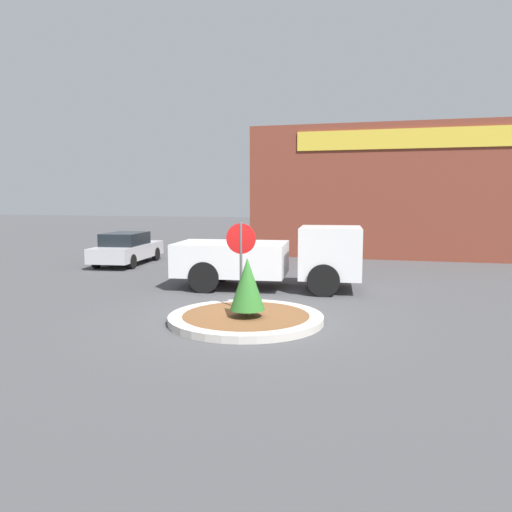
{
  "coord_description": "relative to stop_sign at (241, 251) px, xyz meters",
  "views": [
    {
      "loc": [
        3.15,
        -11.2,
        2.96
      ],
      "look_at": [
        -0.4,
        2.5,
        1.29
      ],
      "focal_mm": 35.0,
      "sensor_mm": 36.0,
      "label": 1
    }
  ],
  "objects": [
    {
      "name": "island_shrub",
      "position": [
        0.38,
        -0.77,
        -0.68
      ],
      "size": [
        0.82,
        0.82,
        1.39
      ],
      "color": "brown",
      "rests_on": "traffic_island"
    },
    {
      "name": "ground_plane",
      "position": [
        0.28,
        -0.58,
        -1.63
      ],
      "size": [
        120.0,
        120.0,
        0.0
      ],
      "primitive_type": "plane",
      "color": "#474749"
    },
    {
      "name": "stop_sign",
      "position": [
        0.0,
        0.0,
        0.0
      ],
      "size": [
        0.76,
        0.07,
        2.34
      ],
      "color": "#4C4C51",
      "rests_on": "ground_plane"
    },
    {
      "name": "storefront_building",
      "position": [
        4.81,
        15.46,
        1.58
      ],
      "size": [
        15.96,
        6.07,
        6.43
      ],
      "color": "brown",
      "rests_on": "ground_plane"
    },
    {
      "name": "traffic_island",
      "position": [
        0.28,
        -0.58,
        -1.55
      ],
      "size": [
        3.7,
        3.7,
        0.17
      ],
      "color": "#BCB7AD",
      "rests_on": "ground_plane"
    },
    {
      "name": "utility_truck",
      "position": [
        -0.03,
        3.87,
        -0.59
      ],
      "size": [
        6.11,
        2.82,
        2.02
      ],
      "rotation": [
        0.0,
        0.0,
        0.09
      ],
      "color": "silver",
      "rests_on": "ground_plane"
    },
    {
      "name": "parked_sedan_silver",
      "position": [
        -7.6,
        8.03,
        -0.93
      ],
      "size": [
        2.12,
        4.67,
        1.41
      ],
      "rotation": [
        0.0,
        0.0,
        1.66
      ],
      "color": "#B7B7BC",
      "rests_on": "ground_plane"
    }
  ]
}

